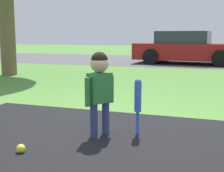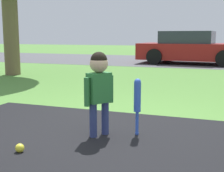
{
  "view_description": "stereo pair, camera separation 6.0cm",
  "coord_description": "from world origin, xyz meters",
  "px_view_note": "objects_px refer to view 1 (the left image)",
  "views": [
    {
      "loc": [
        1.12,
        -3.06,
        1.07
      ],
      "look_at": [
        -0.05,
        0.35,
        0.48
      ],
      "focal_mm": 50.0,
      "sensor_mm": 36.0,
      "label": 1
    },
    {
      "loc": [
        1.18,
        -3.04,
        1.07
      ],
      "look_at": [
        -0.05,
        0.35,
        0.48
      ],
      "focal_mm": 50.0,
      "sensor_mm": 36.0,
      "label": 2
    }
  ],
  "objects_px": {
    "child": "(100,82)",
    "parked_car": "(187,48)",
    "baseball_bat": "(138,99)",
    "sports_ball": "(21,149)"
  },
  "relations": [
    {
      "from": "child",
      "to": "parked_car",
      "type": "xyz_separation_m",
      "value": [
        0.0,
        9.29,
        -0.0
      ]
    },
    {
      "from": "sports_ball",
      "to": "parked_car",
      "type": "height_order",
      "value": "parked_car"
    },
    {
      "from": "child",
      "to": "parked_car",
      "type": "bearing_deg",
      "value": 31.68
    },
    {
      "from": "baseball_bat",
      "to": "sports_ball",
      "type": "height_order",
      "value": "baseball_bat"
    },
    {
      "from": "child",
      "to": "sports_ball",
      "type": "relative_size",
      "value": 10.83
    },
    {
      "from": "child",
      "to": "baseball_bat",
      "type": "xyz_separation_m",
      "value": [
        0.37,
        0.16,
        -0.18
      ]
    },
    {
      "from": "baseball_bat",
      "to": "child",
      "type": "bearing_deg",
      "value": -156.98
    },
    {
      "from": "baseball_bat",
      "to": "sports_ball",
      "type": "distance_m",
      "value": 1.28
    },
    {
      "from": "baseball_bat",
      "to": "parked_car",
      "type": "relative_size",
      "value": 0.15
    },
    {
      "from": "parked_car",
      "to": "baseball_bat",
      "type": "bearing_deg",
      "value": -83.94
    }
  ]
}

